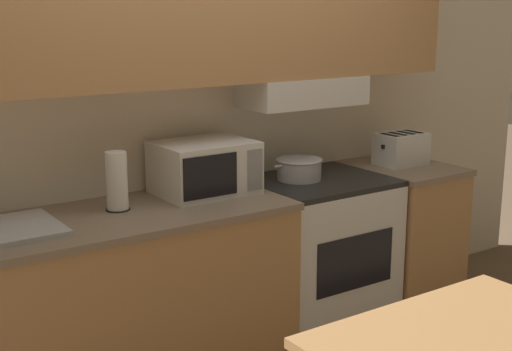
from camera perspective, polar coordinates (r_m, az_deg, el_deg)
name	(u,v)px	position (r m, az deg, el deg)	size (l,w,h in m)	color
ground_plane	(191,335)	(4.19, -5.19, -12.56)	(16.00, 16.00, 0.00)	brown
wall_back	(195,69)	(3.74, -4.92, 8.50)	(5.51, 0.38, 2.55)	silver
lower_counter_main	(104,308)	(3.48, -12.06, -10.30)	(1.84, 0.68, 0.89)	tan
lower_counter_right_stub	(399,235)	(4.53, 11.39, -4.70)	(0.53, 0.68, 0.89)	tan
stove_range	(317,255)	(4.12, 4.92, -6.32)	(0.75, 0.65, 0.89)	silver
cooking_pot	(299,168)	(3.95, 3.47, 0.57)	(0.34, 0.26, 0.12)	#B7BABF
microwave	(204,167)	(3.65, -4.15, 0.65)	(0.48, 0.38, 0.27)	silver
toaster	(401,149)	(4.42, 11.53, 2.13)	(0.31, 0.21, 0.19)	silver
paper_towel_roll	(117,181)	(3.39, -11.07, -0.46)	(0.12, 0.12, 0.28)	black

